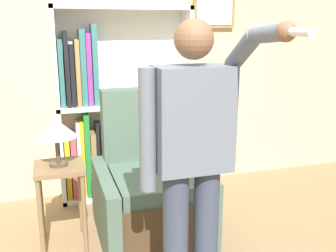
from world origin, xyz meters
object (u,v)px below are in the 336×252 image
object	(u,v)px
bookcase	(107,113)
side_table	(60,184)
table_lamp	(56,130)
armchair	(149,193)
person_standing	(192,155)

from	to	relation	value
bookcase	side_table	xyz separation A→B (m)	(-0.49, -0.84, -0.35)
side_table	table_lamp	world-z (taller)	table_lamp
bookcase	armchair	world-z (taller)	bookcase
side_table	person_standing	bearing A→B (deg)	-53.79
person_standing	armchair	bearing A→B (deg)	90.92
table_lamp	person_standing	bearing A→B (deg)	-53.79
bookcase	armchair	bearing A→B (deg)	-77.25
armchair	table_lamp	bearing A→B (deg)	177.74
person_standing	side_table	distance (m)	1.29
person_standing	side_table	bearing A→B (deg)	126.21
bookcase	armchair	size ratio (longest dim) A/B	1.58
bookcase	person_standing	world-z (taller)	bookcase
armchair	side_table	bearing A→B (deg)	177.74
bookcase	person_standing	xyz separation A→B (m)	(0.21, -1.80, 0.13)
bookcase	table_lamp	size ratio (longest dim) A/B	5.21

